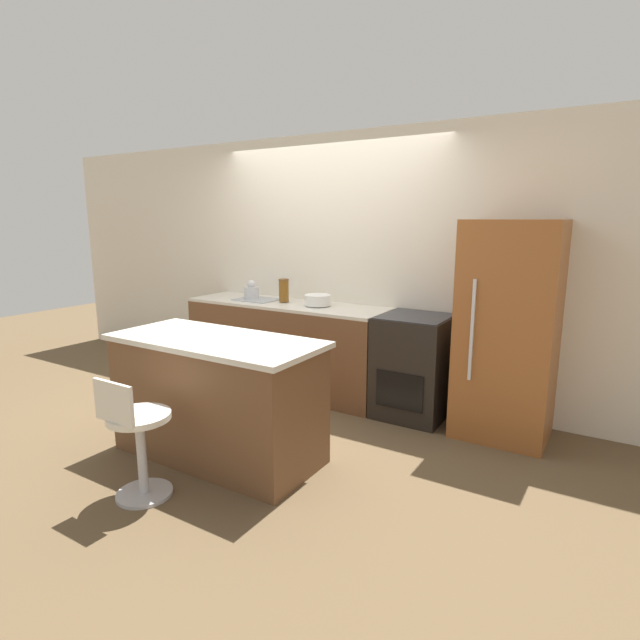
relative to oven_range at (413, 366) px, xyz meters
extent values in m
plane|color=brown|center=(-1.08, -0.33, -0.46)|extent=(14.00, 14.00, 0.00)
cube|color=silver|center=(-1.08, 0.35, 0.84)|extent=(8.00, 0.06, 2.60)
cube|color=brown|center=(-1.40, 0.00, -0.02)|extent=(2.17, 0.63, 0.89)
cube|color=beige|center=(-1.40, 0.00, 0.44)|extent=(2.17, 0.63, 0.03)
cube|color=#9EA3A8|center=(-1.78, 0.00, 0.46)|extent=(0.44, 0.35, 0.01)
cube|color=brown|center=(-0.95, -1.53, -0.02)|extent=(1.54, 0.69, 0.88)
cube|color=beige|center=(-0.95, -1.53, 0.44)|extent=(1.61, 0.73, 0.04)
cube|color=black|center=(0.00, 0.00, 0.00)|extent=(0.61, 0.63, 0.92)
cube|color=black|center=(0.00, -0.32, -0.14)|extent=(0.43, 0.01, 0.32)
cube|color=#333338|center=(0.00, 0.00, 0.46)|extent=(0.58, 0.60, 0.01)
cube|color=#995628|center=(0.79, 0.00, 0.42)|extent=(0.73, 0.64, 1.76)
cube|color=silver|center=(0.59, -0.33, 0.46)|extent=(0.02, 0.02, 0.79)
cylinder|color=#B7B7BC|center=(-0.97, -2.21, -0.45)|extent=(0.36, 0.36, 0.02)
cylinder|color=#B7B7BC|center=(-0.97, -2.21, -0.20)|extent=(0.06, 0.06, 0.52)
cylinder|color=silver|center=(-0.97, -2.21, 0.08)|extent=(0.40, 0.40, 0.04)
cube|color=silver|center=(-0.97, -2.38, 0.23)|extent=(0.34, 0.02, 0.26)
cylinder|color=silver|center=(-1.86, 0.01, 0.53)|extent=(0.16, 0.16, 0.13)
sphere|color=silver|center=(-1.86, 0.01, 0.62)|extent=(0.09, 0.09, 0.09)
cylinder|color=white|center=(-1.03, 0.01, 0.52)|extent=(0.26, 0.26, 0.10)
cylinder|color=brown|center=(-1.44, 0.01, 0.57)|extent=(0.10, 0.10, 0.22)
cylinder|color=brown|center=(-1.44, 0.01, 0.69)|extent=(0.11, 0.11, 0.02)
camera|label=1|loc=(1.55, -4.12, 1.30)|focal=28.00mm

